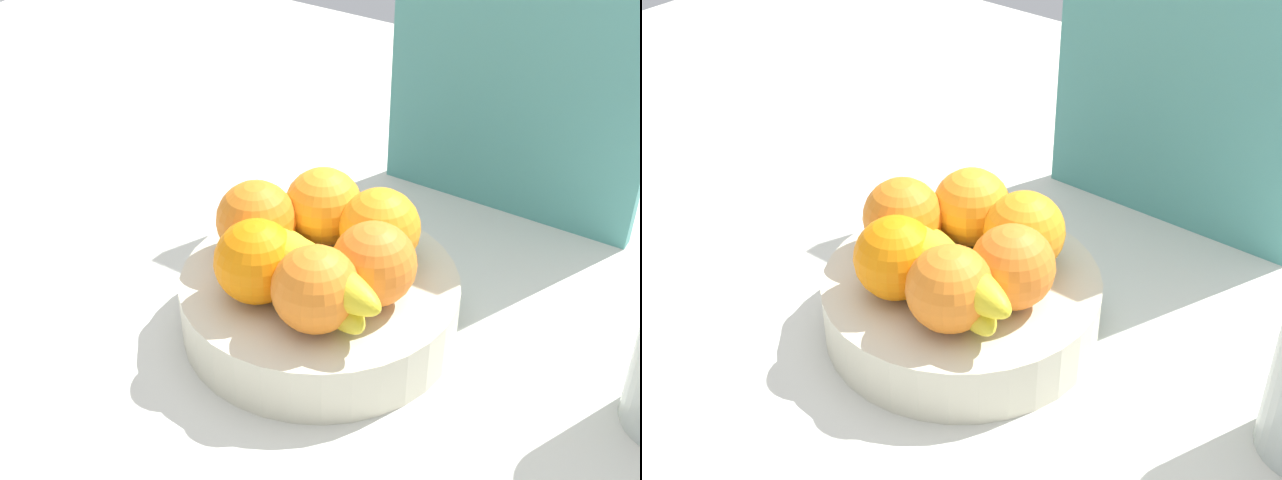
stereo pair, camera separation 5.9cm
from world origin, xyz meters
TOP-DOWN VIEW (x-y plane):
  - ground_plane at (0.00, 0.00)cm, footprint 180.00×140.00cm
  - fruit_bowl at (2.98, 0.05)cm, footprint 24.72×24.72cm
  - orange_front_left at (0.28, 5.18)cm, footprint 7.25×7.25cm
  - orange_front_right at (-3.76, -0.40)cm, footprint 7.25×7.25cm
  - orange_center at (0.09, -5.03)cm, footprint 7.25×7.25cm
  - orange_back_left at (6.18, -5.48)cm, footprint 7.25×7.25cm
  - orange_back_right at (8.34, -0.48)cm, footprint 7.25×7.25cm
  - orange_top_stack at (6.09, 4.89)cm, footprint 7.25×7.25cm
  - banana_bunch at (3.69, -3.11)cm, footprint 17.65×11.53cm
  - cutting_board at (8.53, 28.11)cm, footprint 28.00×1.82cm

SIDE VIEW (x-z plane):
  - ground_plane at x=0.00cm, z-range -3.00..0.00cm
  - fruit_bowl at x=2.98cm, z-range 0.00..5.48cm
  - banana_bunch at x=3.69cm, z-range 5.48..11.68cm
  - orange_front_left at x=0.28cm, z-range 5.48..12.73cm
  - orange_front_right at x=-3.76cm, z-range 5.48..12.73cm
  - orange_center at x=0.09cm, z-range 5.48..12.73cm
  - orange_back_left at x=6.18cm, z-range 5.48..12.73cm
  - orange_back_right at x=8.34cm, z-range 5.48..12.73cm
  - orange_top_stack at x=6.09cm, z-range 5.48..12.73cm
  - cutting_board at x=8.53cm, z-range 0.00..36.00cm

